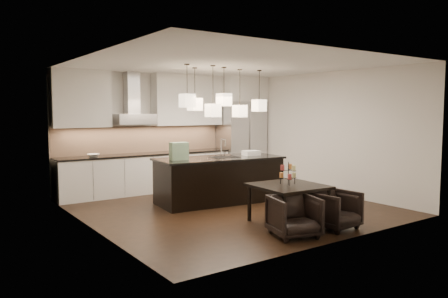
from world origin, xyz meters
TOP-DOWN VIEW (x-y plane):
  - floor at (0.00, 0.00)m, footprint 5.50×5.50m
  - ceiling at (0.00, 0.00)m, footprint 5.50×5.50m
  - wall_back at (0.00, 2.76)m, footprint 5.50×0.02m
  - wall_front at (0.00, -2.76)m, footprint 5.50×0.02m
  - wall_left at (-2.76, 0.00)m, footprint 0.02×5.50m
  - wall_right at (2.76, 0.00)m, footprint 0.02×5.50m
  - refrigerator at (2.10, 2.38)m, footprint 1.20×0.72m
  - fridge_panel at (2.10, 2.38)m, footprint 1.26×0.72m
  - lower_cabinets at (-0.62, 2.43)m, footprint 4.21×0.62m
  - countertop at (-0.62, 2.43)m, footprint 4.21×0.66m
  - backsplash at (-0.62, 2.73)m, footprint 4.21×0.02m
  - upper_cab_left at (-2.10, 2.57)m, footprint 1.25×0.35m
  - upper_cab_right at (0.55, 2.57)m, footprint 1.85×0.35m
  - hood_canopy at (-0.93, 2.48)m, footprint 0.90×0.52m
  - hood_chimney at (-0.93, 2.59)m, footprint 0.30×0.28m
  - fruit_bowl at (-1.92, 2.38)m, footprint 0.34×0.34m
  - island_body at (0.12, 0.55)m, footprint 2.66×1.30m
  - island_top at (0.12, 0.55)m, footprint 2.75×1.39m
  - faucet at (0.24, 0.64)m, footprint 0.13×0.26m
  - tote_bag at (-0.80, 0.61)m, footprint 0.37×0.22m
  - food_container at (0.93, 0.49)m, footprint 0.37×0.28m
  - dining_table at (0.10, -1.56)m, footprint 1.18×1.18m
  - candelabra at (0.10, -1.56)m, footprint 0.34×0.34m
  - candle_a at (0.23, -1.56)m, footprint 0.07×0.07m
  - candle_b at (0.05, -1.45)m, footprint 0.07×0.07m
  - candle_c at (0.03, -1.66)m, footprint 0.07×0.07m
  - candle_d at (0.21, -1.48)m, footprint 0.07×0.07m
  - candle_e at (-0.01, -1.53)m, footprint 0.07×0.07m
  - candle_f at (0.11, -1.67)m, footprint 0.07×0.07m
  - armchair_left at (-0.37, -2.19)m, footprint 0.84×0.85m
  - armchair_right at (0.49, -2.25)m, footprint 0.71×0.72m
  - pendant_a at (-0.75, 0.36)m, footprint 0.24×0.24m
  - pendant_b at (-0.28, 0.85)m, footprint 0.24×0.24m
  - pendant_c at (0.16, 0.43)m, footprint 0.24×0.24m
  - pendant_d at (0.71, 0.62)m, footprint 0.24×0.24m
  - pendant_e at (1.18, 0.54)m, footprint 0.24×0.24m
  - pendant_f at (-0.22, 0.26)m, footprint 0.24×0.24m

SIDE VIEW (x-z plane):
  - floor at x=0.00m, z-range -0.02..0.00m
  - armchair_right at x=0.49m, z-range 0.00..0.62m
  - armchair_left at x=-0.37m, z-range 0.00..0.63m
  - dining_table at x=0.10m, z-range 0.00..0.66m
  - lower_cabinets at x=-0.62m, z-range 0.00..0.88m
  - island_body at x=0.12m, z-range 0.00..0.90m
  - candle_a at x=0.23m, z-range 0.78..0.87m
  - candle_b at x=0.05m, z-range 0.78..0.87m
  - candle_c at x=0.03m, z-range 0.78..0.87m
  - candelabra at x=0.10m, z-range 0.66..1.05m
  - countertop at x=-0.62m, z-range 0.88..0.92m
  - island_top at x=0.12m, z-range 0.90..0.94m
  - fruit_bowl at x=-1.92m, z-range 0.92..0.98m
  - candle_d at x=0.21m, z-range 0.92..1.01m
  - candle_e at x=-0.01m, z-range 0.92..1.01m
  - candle_f at x=0.11m, z-range 0.92..1.01m
  - food_container at x=0.93m, z-range 0.94..1.05m
  - refrigerator at x=2.10m, z-range 0.00..2.15m
  - tote_bag at x=-0.80m, z-range 0.94..1.29m
  - faucet at x=0.24m, z-range 0.94..1.33m
  - backsplash at x=-0.62m, z-range 0.92..1.55m
  - wall_back at x=0.00m, z-range 0.00..2.80m
  - wall_front at x=0.00m, z-range 0.00..2.80m
  - wall_left at x=-2.76m, z-range 0.00..2.80m
  - wall_right at x=2.76m, z-range 0.00..2.80m
  - hood_canopy at x=-0.93m, z-range 1.60..1.84m
  - pendant_d at x=0.71m, z-range 1.78..2.04m
  - pendant_f at x=-0.22m, z-range 1.79..2.05m
  - pendant_e at x=1.18m, z-range 1.90..2.16m
  - pendant_b at x=-0.28m, z-range 1.92..2.18m
  - pendant_a at x=-0.75m, z-range 1.98..2.24m
  - pendant_c at x=0.16m, z-range 2.01..2.27m
  - upper_cab_left at x=-2.10m, z-range 1.55..2.80m
  - upper_cab_right at x=0.55m, z-range 1.55..2.80m
  - hood_chimney at x=-0.93m, z-range 1.84..2.80m
  - fridge_panel at x=2.10m, z-range 2.15..2.80m
  - ceiling at x=0.00m, z-range 2.80..2.82m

